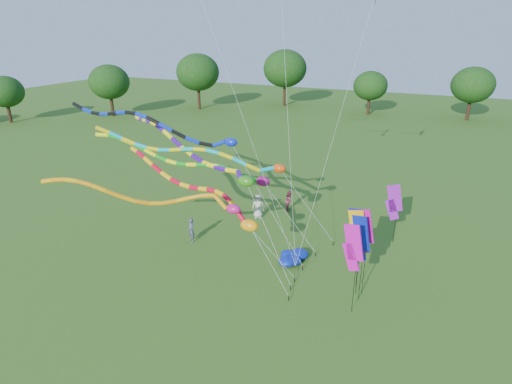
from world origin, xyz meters
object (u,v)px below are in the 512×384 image
at_px(person_c, 290,201).
at_px(tube_kite_red, 204,194).
at_px(person_a, 258,206).
at_px(tube_kite_orange, 165,198).
at_px(person_b, 191,230).
at_px(blue_nylon_heap, 294,260).

bearing_deg(person_c, tube_kite_red, 150.80).
distance_m(tube_kite_red, person_a, 6.88).
distance_m(tube_kite_orange, person_b, 6.19).
distance_m(person_a, person_b, 5.80).
bearing_deg(person_b, person_a, 95.67).
bearing_deg(tube_kite_red, person_a, 104.19).
relative_size(tube_kite_orange, person_a, 6.59).
distance_m(blue_nylon_heap, person_b, 7.15).
bearing_deg(blue_nylon_heap, tube_kite_orange, -141.50).
bearing_deg(tube_kite_red, person_c, 95.27).
relative_size(tube_kite_orange, person_b, 7.19).
bearing_deg(tube_kite_red, tube_kite_orange, -71.18).
bearing_deg(person_b, tube_kite_orange, -41.13).
distance_m(tube_kite_orange, person_c, 12.84).
xyz_separation_m(tube_kite_orange, person_c, (2.65, 11.86, -4.14)).
distance_m(person_b, person_c, 8.52).
bearing_deg(blue_nylon_heap, person_a, 132.39).
height_order(tube_kite_red, person_c, tube_kite_red).
height_order(tube_kite_red, person_a, tube_kite_red).
relative_size(person_a, person_c, 1.12).
height_order(person_a, person_c, person_a).
xyz_separation_m(tube_kite_red, person_b, (-1.63, 0.85, -3.12)).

